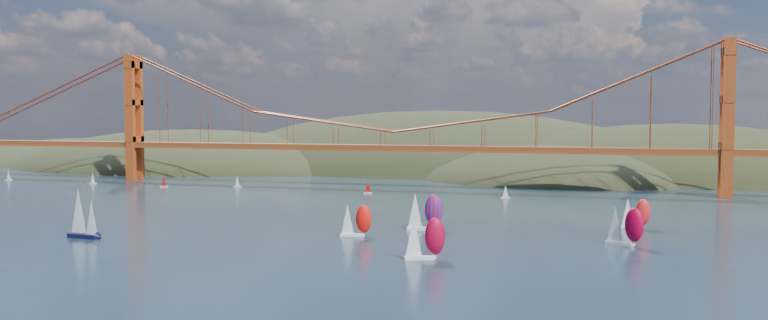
{
  "coord_description": "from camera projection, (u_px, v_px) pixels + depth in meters",
  "views": [
    {
      "loc": [
        82.68,
        -103.19,
        28.71
      ],
      "look_at": [
        23.16,
        90.0,
        16.49
      ],
      "focal_mm": 35.0,
      "sensor_mm": 36.0,
      "label": 1
    }
  ],
  "objects": [
    {
      "name": "distant_boat_0",
      "position": [
        9.0,
        175.0,
        327.44
      ],
      "size": [
        3.0,
        2.0,
        4.7
      ],
      "color": "silver",
      "rests_on": "ground"
    },
    {
      "name": "ground",
      "position": [
        92.0,
        287.0,
        124.47
      ],
      "size": [
        1200.0,
        1200.0,
        0.0
      ],
      "primitive_type": "plane",
      "color": "black",
      "rests_on": "ground"
    },
    {
      "name": "sloop_navy",
      "position": [
        82.0,
        214.0,
        174.27
      ],
      "size": [
        8.47,
        5.06,
        12.87
      ],
      "rotation": [
        0.0,
        0.0,
        -0.1
      ],
      "color": "black",
      "rests_on": "ground"
    },
    {
      "name": "bridge",
      "position": [
        391.0,
        106.0,
        294.74
      ],
      "size": [
        552.0,
        12.0,
        55.0
      ],
      "color": "brown",
      "rests_on": "ground"
    },
    {
      "name": "racer_0",
      "position": [
        355.0,
        220.0,
        176.42
      ],
      "size": [
        7.57,
        4.0,
        8.5
      ],
      "rotation": [
        0.0,
        0.0,
        0.2
      ],
      "color": "white",
      "rests_on": "ground"
    },
    {
      "name": "distant_boat_1",
      "position": [
        93.0,
        178.0,
        311.39
      ],
      "size": [
        3.0,
        2.0,
        4.7
      ],
      "color": "silver",
      "rests_on": "ground"
    },
    {
      "name": "distant_boat_8",
      "position": [
        505.0,
        192.0,
        256.54
      ],
      "size": [
        3.0,
        2.0,
        4.7
      ],
      "color": "silver",
      "rests_on": "ground"
    },
    {
      "name": "racer_2",
      "position": [
        624.0,
        225.0,
        164.41
      ],
      "size": [
        8.62,
        5.69,
        9.64
      ],
      "rotation": [
        0.0,
        0.0,
        -0.37
      ],
      "color": "silver",
      "rests_on": "ground"
    },
    {
      "name": "racer_1",
      "position": [
        424.0,
        237.0,
        148.04
      ],
      "size": [
        8.51,
        5.91,
        9.53
      ],
      "rotation": [
        0.0,
        0.0,
        0.41
      ],
      "color": "white",
      "rests_on": "ground"
    },
    {
      "name": "distant_boat_3",
      "position": [
        237.0,
        181.0,
        296.57
      ],
      "size": [
        3.0,
        2.0,
        4.7
      ],
      "color": "silver",
      "rests_on": "ground"
    },
    {
      "name": "headlands",
      "position": [
        535.0,
        196.0,
        377.47
      ],
      "size": [
        725.0,
        225.0,
        96.0
      ],
      "color": "black",
      "rests_on": "ground"
    },
    {
      "name": "racer_3",
      "position": [
        635.0,
        213.0,
        188.64
      ],
      "size": [
        7.65,
        4.26,
        8.58
      ],
      "rotation": [
        0.0,
        0.0,
        0.24
      ],
      "color": "silver",
      "rests_on": "ground"
    },
    {
      "name": "racer_rwb",
      "position": [
        424.0,
        211.0,
        185.87
      ],
      "size": [
        9.12,
        5.03,
        10.22
      ],
      "rotation": [
        0.0,
        0.0,
        0.23
      ],
      "color": "silver",
      "rests_on": "ground"
    },
    {
      "name": "distant_boat_2",
      "position": [
        164.0,
        181.0,
        297.09
      ],
      "size": [
        3.0,
        2.0,
        4.7
      ],
      "color": "silver",
      "rests_on": "ground"
    },
    {
      "name": "distant_boat_9",
      "position": [
        368.0,
        187.0,
        272.31
      ],
      "size": [
        3.0,
        2.0,
        4.7
      ],
      "color": "silver",
      "rests_on": "ground"
    }
  ]
}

